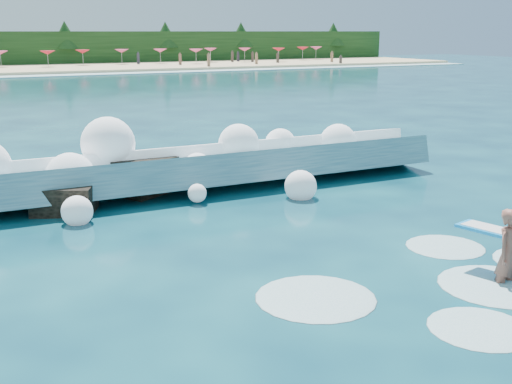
{
  "coord_description": "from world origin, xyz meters",
  "views": [
    {
      "loc": [
        -5.45,
        -11.6,
        5.04
      ],
      "look_at": [
        1.5,
        2.0,
        1.2
      ],
      "focal_mm": 45.0,
      "sensor_mm": 36.0,
      "label": 1
    }
  ],
  "objects": [
    {
      "name": "surfer_with_board",
      "position": [
        4.81,
        -2.95,
        0.7
      ],
      "size": [
        1.27,
        3.04,
        1.9
      ],
      "color": "brown",
      "rests_on": "ground"
    },
    {
      "name": "beachgoers",
      "position": [
        8.1,
        74.11,
        1.09
      ],
      "size": [
        103.51,
        14.01,
        1.94
      ],
      "color": "#3F332D",
      "rests_on": "ground"
    },
    {
      "name": "breaking_wave",
      "position": [
        0.79,
        7.8,
        0.6
      ],
      "size": [
        19.98,
        3.04,
        1.72
      ],
      "color": "#33697F",
      "rests_on": "ground"
    },
    {
      "name": "wave_spray",
      "position": [
        0.08,
        7.74,
        1.12
      ],
      "size": [
        15.31,
        4.86,
        2.56
      ],
      "color": "white",
      "rests_on": "ground"
    },
    {
      "name": "rock_cluster",
      "position": [
        -2.66,
        7.42,
        0.41
      ],
      "size": [
        8.1,
        3.26,
        1.31
      ],
      "color": "black",
      "rests_on": "ground"
    },
    {
      "name": "surf_foam",
      "position": [
        4.2,
        -2.56,
        0.0
      ],
      "size": [
        9.22,
        5.45,
        0.12
      ],
      "color": "silver",
      "rests_on": "ground"
    },
    {
      "name": "ground",
      "position": [
        0.0,
        0.0,
        0.0
      ],
      "size": [
        200.0,
        200.0,
        0.0
      ],
      "primitive_type": "plane",
      "color": "#07283B",
      "rests_on": "ground"
    }
  ]
}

